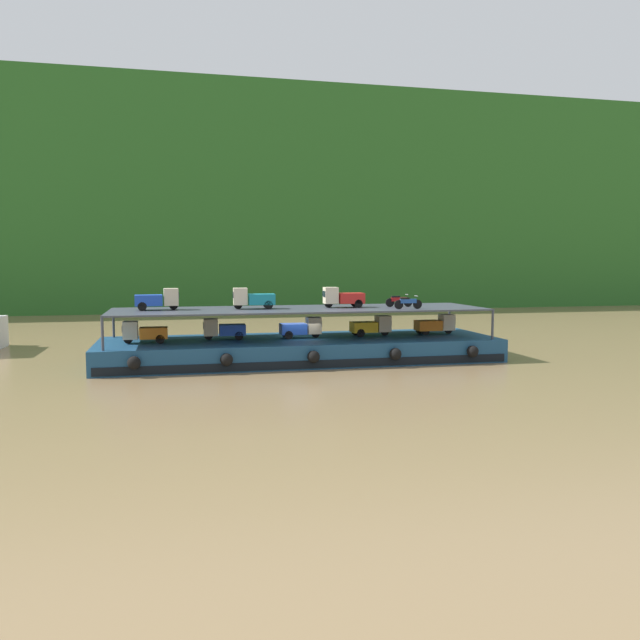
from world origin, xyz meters
name	(u,v)px	position (x,y,z in m)	size (l,w,h in m)	color
ground_plane	(301,361)	(0.00, 0.00, 0.00)	(400.00, 400.00, 0.00)	olive
hillside_far_bank	(227,190)	(0.00, 57.74, 17.55)	(144.85, 31.85, 31.16)	#286023
cargo_barge	(301,350)	(0.00, -0.04, 0.75)	(26.15, 8.31, 1.50)	navy
cargo_rack	(300,309)	(0.00, 0.00, 3.44)	(24.55, 6.90, 2.00)	#383D47
mini_truck_lower_stern	(144,332)	(-10.02, -0.27, 2.19)	(2.74, 1.20, 1.38)	orange
mini_truck_lower_aft	(224,329)	(-5.04, 0.53, 2.19)	(2.77, 1.25, 1.38)	#1E47B7
mini_truck_lower_mid	(301,328)	(0.09, 0.16, 2.19)	(2.76, 1.23, 1.38)	#1E47B7
mini_truck_lower_fore	(371,326)	(5.04, 0.31, 2.19)	(2.77, 1.26, 1.38)	gold
mini_truck_lower_bow	(436,324)	(9.78, 0.36, 2.19)	(2.74, 1.20, 1.38)	orange
mini_truck_upper_stern	(158,299)	(-9.20, 0.63, 4.19)	(2.78, 1.27, 1.38)	#1E47B7
mini_truck_upper_mid	(253,298)	(-3.11, 0.26, 4.19)	(2.79, 1.29, 1.38)	teal
mini_truck_upper_fore	(343,297)	(2.97, 0.23, 4.19)	(2.78, 1.26, 1.38)	red
motorcycle_upper_port	(408,302)	(6.78, -2.07, 3.93)	(1.90, 0.55, 0.87)	black
motorcycle_upper_centre	(399,301)	(6.89, 0.00, 3.93)	(1.90, 0.55, 0.87)	black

